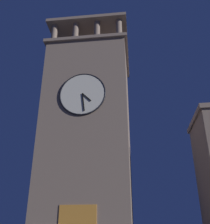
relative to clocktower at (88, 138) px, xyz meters
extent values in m
cube|color=gray|center=(0.00, -0.02, -0.58)|extent=(8.92, 8.08, 21.67)
cube|color=gray|center=(0.00, -0.02, 10.45)|extent=(9.52, 8.68, 0.40)
cylinder|color=gray|center=(-3.86, 3.42, 11.96)|extent=(0.70, 0.70, 2.61)
cylinder|color=gray|center=(-1.29, 3.42, 11.96)|extent=(0.70, 0.70, 2.61)
cylinder|color=gray|center=(1.29, 3.42, 11.96)|extent=(0.70, 0.70, 2.61)
cylinder|color=gray|center=(3.86, 3.42, 11.96)|extent=(0.70, 0.70, 2.61)
cylinder|color=gray|center=(-3.86, -3.46, 11.96)|extent=(0.70, 0.70, 2.61)
cylinder|color=gray|center=(-1.29, -3.46, 11.96)|extent=(0.70, 0.70, 2.61)
cylinder|color=gray|center=(1.29, -3.46, 11.96)|extent=(0.70, 0.70, 2.61)
cylinder|color=gray|center=(3.86, -3.46, 11.96)|extent=(0.70, 0.70, 2.61)
cube|color=gray|center=(0.00, -0.02, 13.46)|extent=(9.52, 8.68, 0.40)
cylinder|color=black|center=(0.00, -0.02, 15.13)|extent=(0.12, 0.12, 2.95)
cylinder|color=silver|center=(0.00, 4.08, 3.27)|extent=(4.65, 0.12, 4.65)
torus|color=black|center=(0.00, 4.10, 3.27)|extent=(4.81, 0.16, 4.81)
cube|color=black|center=(-0.45, 4.18, 2.82)|extent=(0.99, 0.06, 0.99)
cube|color=black|center=(-0.13, 4.18, 2.29)|extent=(0.38, 0.06, 1.97)
camera|label=1|loc=(-4.98, 27.41, -9.91)|focal=42.89mm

